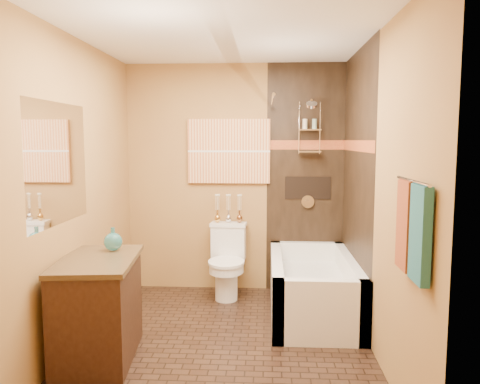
# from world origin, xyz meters

# --- Properties ---
(floor) EXTENTS (3.00, 3.00, 0.00)m
(floor) POSITION_xyz_m (0.00, 0.00, 0.00)
(floor) COLOR black
(floor) RESTS_ON ground
(wall_left) EXTENTS (0.02, 3.00, 2.50)m
(wall_left) POSITION_xyz_m (-1.20, 0.00, 1.25)
(wall_left) COLOR #A57D40
(wall_left) RESTS_ON floor
(wall_right) EXTENTS (0.02, 3.00, 2.50)m
(wall_right) POSITION_xyz_m (1.20, 0.00, 1.25)
(wall_right) COLOR #A57D40
(wall_right) RESTS_ON floor
(wall_back) EXTENTS (2.40, 0.02, 2.50)m
(wall_back) POSITION_xyz_m (0.00, 1.50, 1.25)
(wall_back) COLOR #A57D40
(wall_back) RESTS_ON floor
(wall_front) EXTENTS (2.40, 0.02, 2.50)m
(wall_front) POSITION_xyz_m (0.00, -1.50, 1.25)
(wall_front) COLOR #A57D40
(wall_front) RESTS_ON floor
(ceiling) EXTENTS (3.00, 3.00, 0.00)m
(ceiling) POSITION_xyz_m (0.00, 0.00, 2.50)
(ceiling) COLOR silver
(ceiling) RESTS_ON wall_back
(alcove_tile_back) EXTENTS (0.85, 0.01, 2.50)m
(alcove_tile_back) POSITION_xyz_m (0.78, 1.49, 1.25)
(alcove_tile_back) COLOR black
(alcove_tile_back) RESTS_ON wall_back
(alcove_tile_right) EXTENTS (0.01, 1.50, 2.50)m
(alcove_tile_right) POSITION_xyz_m (1.19, 0.75, 1.25)
(alcove_tile_right) COLOR black
(alcove_tile_right) RESTS_ON wall_right
(mosaic_band_back) EXTENTS (0.85, 0.01, 0.10)m
(mosaic_band_back) POSITION_xyz_m (0.78, 1.48, 1.62)
(mosaic_band_back) COLOR maroon
(mosaic_band_back) RESTS_ON alcove_tile_back
(mosaic_band_right) EXTENTS (0.01, 1.50, 0.10)m
(mosaic_band_right) POSITION_xyz_m (1.18, 0.75, 1.62)
(mosaic_band_right) COLOR maroon
(mosaic_band_right) RESTS_ON alcove_tile_right
(alcove_niche) EXTENTS (0.50, 0.01, 0.25)m
(alcove_niche) POSITION_xyz_m (0.80, 1.48, 1.15)
(alcove_niche) COLOR black
(alcove_niche) RESTS_ON alcove_tile_back
(shower_fixtures) EXTENTS (0.24, 0.33, 1.16)m
(shower_fixtures) POSITION_xyz_m (0.80, 1.38, 1.67)
(shower_fixtures) COLOR silver
(shower_fixtures) RESTS_ON floor
(curtain_rod) EXTENTS (0.03, 1.55, 0.03)m
(curtain_rod) POSITION_xyz_m (0.40, 0.75, 2.02)
(curtain_rod) COLOR silver
(curtain_rod) RESTS_ON wall_back
(towel_bar) EXTENTS (0.02, 0.55, 0.02)m
(towel_bar) POSITION_xyz_m (1.15, -1.05, 1.45)
(towel_bar) COLOR silver
(towel_bar) RESTS_ON wall_right
(towel_teal) EXTENTS (0.05, 0.22, 0.52)m
(towel_teal) POSITION_xyz_m (1.16, -1.18, 1.18)
(towel_teal) COLOR #1C4F5E
(towel_teal) RESTS_ON towel_bar
(towel_rust) EXTENTS (0.05, 0.22, 0.52)m
(towel_rust) POSITION_xyz_m (1.16, -0.92, 1.18)
(towel_rust) COLOR maroon
(towel_rust) RESTS_ON towel_bar
(sunset_painting) EXTENTS (0.90, 0.04, 0.70)m
(sunset_painting) POSITION_xyz_m (-0.07, 1.48, 1.55)
(sunset_painting) COLOR #CE6030
(sunset_painting) RESTS_ON wall_back
(vanity_mirror) EXTENTS (0.01, 1.00, 0.90)m
(vanity_mirror) POSITION_xyz_m (-1.19, -0.28, 1.50)
(vanity_mirror) COLOR white
(vanity_mirror) RESTS_ON wall_left
(bathtub) EXTENTS (0.80, 1.50, 0.55)m
(bathtub) POSITION_xyz_m (0.80, 0.75, 0.22)
(bathtub) COLOR white
(bathtub) RESTS_ON floor
(toilet) EXTENTS (0.40, 0.59, 0.77)m
(toilet) POSITION_xyz_m (-0.07, 1.22, 0.39)
(toilet) COLOR white
(toilet) RESTS_ON floor
(vanity) EXTENTS (0.64, 0.95, 0.79)m
(vanity) POSITION_xyz_m (-0.92, -0.28, 0.40)
(vanity) COLOR black
(vanity) RESTS_ON floor
(teal_bottle) EXTENTS (0.15, 0.15, 0.23)m
(teal_bottle) POSITION_xyz_m (-0.87, -0.05, 0.88)
(teal_bottle) COLOR #28797A
(teal_bottle) RESTS_ON vanity
(bud_vases) EXTENTS (0.31, 0.06, 0.30)m
(bud_vases) POSITION_xyz_m (-0.07, 1.39, 0.94)
(bud_vases) COLOR gold
(bud_vases) RESTS_ON toilet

